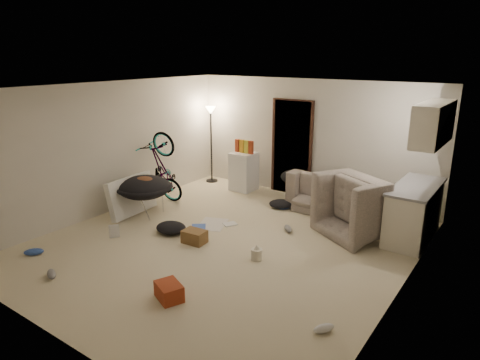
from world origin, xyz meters
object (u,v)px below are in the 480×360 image
Objects in this scene: tv_box at (132,196)px; saucer_chair at (145,192)px; floor_lamp at (211,128)px; armchair at (367,212)px; bicycle at (163,183)px; kitchen_counter at (414,213)px; juicer at (257,253)px; sofa at (337,198)px; drink_case_a at (194,237)px; drink_case_b at (169,291)px; mini_fridge at (244,171)px.

saucer_chair is at bearing 18.84° from tv_box.
floor_lamp reaches higher than armchair.
armchair is 0.77× the size of bicycle.
saucer_chair is at bearing -166.99° from bicycle.
juicer is at bearing -127.86° from kitchen_counter.
floor_lamp is 1.21× the size of kitchen_counter.
sofa is at bearing -69.85° from bicycle.
drink_case_a and drink_case_b have the same top height.
tv_box is at bearing 174.59° from bicycle.
mini_fridge is at bearing 74.53° from saucer_chair.
juicer is at bearing -115.50° from bicycle.
floor_lamp is 5.34m from drink_case_b.
kitchen_counter reaches higher than drink_case_b.
saucer_chair is 0.29m from tv_box.
tv_box is at bearing 52.35° from armchair.
bicycle is 3.80m from drink_case_b.
kitchen_counter is 0.80× the size of sofa.
bicycle is at bearing 159.91° from juicer.
floor_lamp reaches higher than saucer_chair.
drink_case_b is (2.71, -1.79, -0.26)m from tv_box.
sofa is 5.08× the size of drink_case_b.
saucer_chair is 2.90× the size of drink_case_b.
mini_fridge is at bearing 65.37° from tv_box.
kitchen_counter reaches higher than sofa.
bicycle is at bearing 41.21° from armchair.
drink_case_a is (-2.16, -2.03, -0.28)m from armchair.
drink_case_a is 1.69m from drink_case_b.
kitchen_counter is at bearing 163.83° from sofa.
tv_box is at bearing -87.79° from floor_lamp.
bicycle reaches higher than saucer_chair.
drink_case_b is (2.71, -2.65, -0.30)m from bicycle.
kitchen_counter is 1.40× the size of saucer_chair.
kitchen_counter is 3.86m from mini_fridge.
floor_lamp is 1.69× the size of saucer_chair.
sofa is at bearing -1.81° from mini_fridge.
drink_case_a is (1.62, -0.44, -0.34)m from saucer_chair.
bicycle is at bearing 143.38° from drink_case_a.
mini_fridge is at bearing -2.38° from sofa.
armchair is 4.37m from tv_box.
sofa is 2.29m from mini_fridge.
sofa is at bearing 37.79° from saucer_chair.
kitchen_counter reaches higher than mini_fridge.
mini_fridge reaches higher than bicycle.
saucer_chair is at bearing -104.77° from mini_fridge.
floor_lamp is 4.84× the size of drink_case_a.
bicycle is 2.24m from drink_case_a.
saucer_chair is (-4.48, -1.83, 0.01)m from kitchen_counter.
saucer_chair is 3.13m from drink_case_b.
drink_case_a is at bearing -175.98° from juicer.
kitchen_counter is at bearing -7.66° from floor_lamp.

